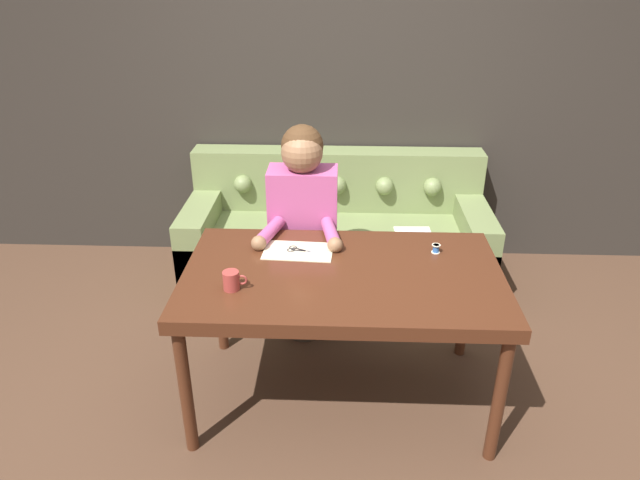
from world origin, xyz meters
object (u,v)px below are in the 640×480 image
object	(u,v)px
couch	(336,238)
thread_spool	(436,249)
dining_table	(343,284)
person	(303,232)
scissors	(301,250)
mug	(232,280)

from	to	relation	value
couch	thread_spool	size ratio (longest dim) A/B	46.76
dining_table	thread_spool	bearing A→B (deg)	24.44
person	scissors	distance (m)	0.39
thread_spool	mug	bearing A→B (deg)	-157.99
dining_table	scissors	size ratio (longest dim) A/B	6.97
person	mug	world-z (taller)	person
person	thread_spool	world-z (taller)	person
dining_table	scissors	distance (m)	0.31
couch	dining_table	bearing A→B (deg)	-87.96
couch	scissors	xyz separation A→B (m)	(-0.17, -1.09, 0.47)
couch	scissors	world-z (taller)	couch
dining_table	person	size ratio (longest dim) A/B	1.17
scissors	couch	bearing A→B (deg)	80.97
thread_spool	person	bearing A→B (deg)	152.28
mug	thread_spool	world-z (taller)	mug
dining_table	couch	xyz separation A→B (m)	(-0.05, 1.30, -0.39)
person	mug	xyz separation A→B (m)	(-0.27, -0.77, 0.12)
mug	thread_spool	xyz separation A→B (m)	(0.98, 0.40, -0.02)
scissors	person	bearing A→B (deg)	92.10
person	scissors	xyz separation A→B (m)	(0.01, -0.38, 0.08)
dining_table	person	distance (m)	0.63
person	thread_spool	bearing A→B (deg)	-27.72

